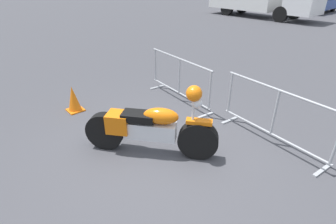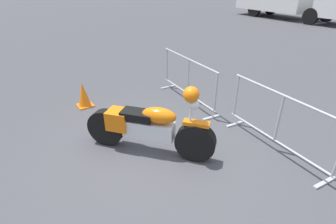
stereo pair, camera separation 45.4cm
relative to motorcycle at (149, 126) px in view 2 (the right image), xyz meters
name	(u,v)px [view 2 (the right image)]	position (x,y,z in m)	size (l,w,h in m)	color
ground_plane	(158,156)	(0.23, 0.02, -0.50)	(120.00, 120.00, 0.00)	#424247
motorcycle	(149,126)	(0.00, 0.00, 0.00)	(1.91, 1.58, 1.30)	black
crowd_barrier_near	(188,80)	(-1.22, 1.82, 0.06)	(2.20, 0.65, 1.07)	#9EA0A5
crowd_barrier_far	(278,122)	(1.22, 1.82, 0.06)	(2.20, 0.65, 1.07)	#9EA0A5
parked_car_silver	(316,1)	(-9.12, 21.78, 0.26)	(2.03, 4.50, 1.50)	#B7BABF
traffic_cone	(84,95)	(-2.38, -0.34, -0.21)	(0.34, 0.34, 0.59)	orange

